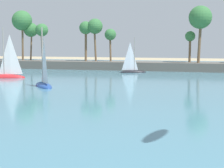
{
  "coord_description": "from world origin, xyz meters",
  "views": [
    {
      "loc": [
        7.78,
        -4.8,
        5.99
      ],
      "look_at": [
        2.93,
        14.88,
        3.55
      ],
      "focal_mm": 55.94,
      "sensor_mm": 36.0,
      "label": 1
    }
  ],
  "objects": [
    {
      "name": "sea",
      "position": [
        0.0,
        58.21,
        0.03
      ],
      "size": [
        220.0,
        102.35,
        0.06
      ],
      "primitive_type": "cube",
      "color": "teal",
      "rests_on": "ground"
    },
    {
      "name": "palm_headland",
      "position": [
        -0.78,
        69.48,
        4.33
      ],
      "size": [
        102.95,
        6.42,
        13.33
      ],
      "color": "#605B54",
      "rests_on": "ground"
    },
    {
      "name": "sailboat_toward_headland",
      "position": [
        -12.22,
        38.04,
        0.83
      ],
      "size": [
        4.99,
        5.71,
        8.5
      ],
      "color": "#234793",
      "rests_on": "sea"
    },
    {
      "name": "sailboat_near_shore",
      "position": [
        -4.67,
        62.48,
        0.73
      ],
      "size": [
        5.31,
        3.03,
        7.38
      ],
      "color": "black",
      "rests_on": "sea"
    },
    {
      "name": "sailboat_far_left",
      "position": [
        -23.17,
        47.32,
        0.88
      ],
      "size": [
        6.51,
        3.61,
        9.04
      ],
      "color": "red",
      "rests_on": "sea"
    }
  ]
}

